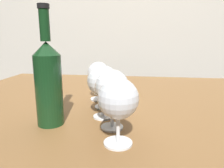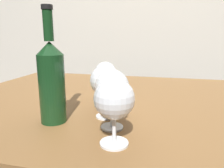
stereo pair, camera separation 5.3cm
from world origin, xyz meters
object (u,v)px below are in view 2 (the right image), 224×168
(wine_glass_amber, at_px, (105,82))
(wine_bottle, at_px, (52,80))
(wine_glass_rose, at_px, (112,88))
(wine_glass_cabernet, at_px, (114,100))
(wine_glass_pinot, at_px, (109,81))
(wine_glass_empty, at_px, (106,74))

(wine_glass_amber, height_order, wine_bottle, wine_bottle)
(wine_glass_rose, bearing_deg, wine_glass_cabernet, -73.40)
(wine_glass_cabernet, xyz_separation_m, wine_glass_amber, (-0.06, 0.15, 0.01))
(wine_glass_amber, xyz_separation_m, wine_glass_pinot, (-0.01, 0.09, -0.02))
(wine_glass_pinot, xyz_separation_m, wine_glass_empty, (-0.04, 0.09, 0.01))
(wine_glass_rose, bearing_deg, wine_glass_empty, 108.80)
(wine_glass_rose, xyz_separation_m, wine_glass_amber, (-0.04, 0.07, -0.00))
(wine_glass_cabernet, xyz_separation_m, wine_glass_empty, (-0.11, 0.33, -0.00))
(wine_glass_cabernet, relative_size, wine_glass_amber, 0.96)
(wine_bottle, bearing_deg, wine_glass_rose, -1.94)
(wine_glass_pinot, relative_size, wine_glass_empty, 0.95)
(wine_glass_amber, relative_size, wine_glass_empty, 1.08)
(wine_glass_cabernet, bearing_deg, wine_bottle, 155.80)
(wine_glass_pinot, bearing_deg, wine_glass_cabernet, -73.31)
(wine_glass_empty, bearing_deg, wine_glass_pinot, -67.54)
(wine_glass_cabernet, distance_m, wine_glass_empty, 0.35)
(wine_glass_rose, height_order, wine_glass_amber, same)
(wine_glass_pinot, bearing_deg, wine_glass_amber, -82.52)
(wine_glass_empty, distance_m, wine_bottle, 0.26)
(wine_glass_cabernet, distance_m, wine_glass_rose, 0.09)
(wine_glass_amber, xyz_separation_m, wine_glass_empty, (-0.05, 0.18, -0.01))
(wine_glass_empty, bearing_deg, wine_glass_rose, -71.20)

